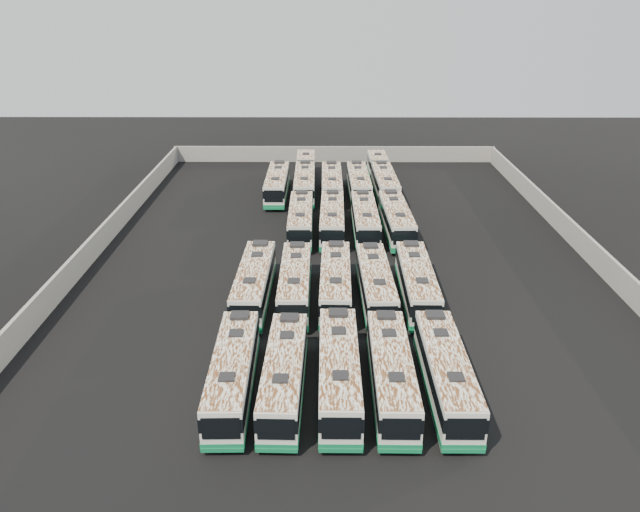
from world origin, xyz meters
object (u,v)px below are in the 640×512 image
at_px(bus_front_far_right, 446,373).
at_px(bus_back_far_left, 277,184).
at_px(bus_midfront_left, 295,283).
at_px(bus_midback_right, 365,220).
at_px(bus_front_left, 284,375).
at_px(bus_front_center, 339,372).
at_px(bus_midfront_far_right, 417,283).
at_px(bus_midback_center, 332,219).
at_px(bus_front_right, 391,373).
at_px(bus_midfront_right, 376,284).
at_px(bus_midfront_center, 335,283).
at_px(bus_back_far_right, 382,177).
at_px(bus_midfront_far_left, 254,283).
at_px(bus_midback_left, 301,219).
at_px(bus_back_right, 359,184).
at_px(bus_midback_far_right, 396,220).
at_px(bus_front_far_left, 233,373).
at_px(bus_back_left, 305,177).
at_px(bus_back_center, 332,184).

relative_size(bus_front_far_right, bus_back_far_left, 0.99).
height_order(bus_midfront_left, bus_midback_right, bus_midback_right).
distance_m(bus_front_left, bus_front_center, 3.26).
distance_m(bus_midfront_far_right, bus_midback_center, 15.88).
relative_size(bus_front_left, bus_front_center, 0.96).
bearing_deg(bus_front_right, bus_front_left, -178.28).
xyz_separation_m(bus_midfront_left, bus_midfront_right, (6.23, -0.17, 0.00)).
bearing_deg(bus_front_right, bus_midfront_center, 104.70).
bearing_deg(bus_back_far_right, bus_midfront_far_left, -113.85).
bearing_deg(bus_front_far_right, bus_midback_left, 109.59).
height_order(bus_front_far_right, bus_midfront_center, bus_front_far_right).
distance_m(bus_front_right, bus_midfront_center, 12.76).
height_order(bus_front_far_right, bus_back_right, bus_front_far_right).
height_order(bus_midfront_left, bus_midback_far_right, bus_midback_far_right).
distance_m(bus_front_far_right, bus_midback_center, 27.62).
relative_size(bus_front_far_left, bus_midback_far_right, 0.97).
distance_m(bus_front_far_right, bus_midfront_left, 15.54).
xyz_separation_m(bus_midfront_far_right, bus_back_left, (-9.48, 29.77, -0.01)).
relative_size(bus_front_right, bus_midback_right, 1.01).
distance_m(bus_midfront_left, bus_back_center, 26.85).
xyz_separation_m(bus_front_far_left, bus_back_right, (9.53, 39.25, 0.00)).
bearing_deg(bus_midfront_right, bus_front_right, -91.37).
relative_size(bus_midfront_center, bus_midback_center, 1.00).
bearing_deg(bus_back_far_right, bus_back_far_left, -167.22).
xyz_separation_m(bus_midfront_center, bus_midback_right, (3.19, 14.49, -0.00)).
bearing_deg(bus_back_left, bus_midfront_right, -78.70).
relative_size(bus_midback_center, bus_back_center, 1.00).
xyz_separation_m(bus_front_far_left, bus_midfront_far_left, (0.01, 12.28, 0.04)).
relative_size(bus_front_center, bus_midback_center, 1.01).
height_order(bus_front_right, bus_front_far_right, bus_front_far_right).
xyz_separation_m(bus_midfront_left, bus_back_center, (3.18, 26.66, 0.03)).
bearing_deg(bus_midfront_right, bus_midfront_left, 177.06).
xyz_separation_m(bus_midfront_far_left, bus_midback_center, (6.23, 14.64, -0.03)).
xyz_separation_m(bus_front_far_left, bus_front_right, (9.42, 0.02, 0.01)).
xyz_separation_m(bus_front_center, bus_back_center, (0.05, 38.89, -0.03)).
xyz_separation_m(bus_front_right, bus_midback_left, (-6.29, 26.92, -0.01)).
relative_size(bus_midfront_far_right, bus_midback_right, 1.01).
bearing_deg(bus_back_far_right, bus_midback_right, -102.37).
xyz_separation_m(bus_front_far_left, bus_back_far_left, (-0.04, 39.00, 0.03)).
bearing_deg(bus_back_left, bus_midback_center, -79.04).
relative_size(bus_front_far_left, bus_midback_center, 0.99).
xyz_separation_m(bus_front_far_right, bus_midfront_right, (-3.25, 12.15, -0.03)).
height_order(bus_midfront_right, bus_midfront_far_right, bus_midfront_far_right).
bearing_deg(bus_midback_left, bus_midfront_center, -78.13).
relative_size(bus_back_center, bus_back_far_right, 0.64).
xyz_separation_m(bus_midfront_far_left, bus_midfront_left, (3.17, 0.09, -0.05)).
bearing_deg(bus_back_right, bus_midback_center, -105.72).
xyz_separation_m(bus_back_right, bus_back_far_right, (3.02, 2.85, 0.01)).
relative_size(bus_back_left, bus_back_center, 1.56).
bearing_deg(bus_midback_far_right, bus_back_center, 115.44).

